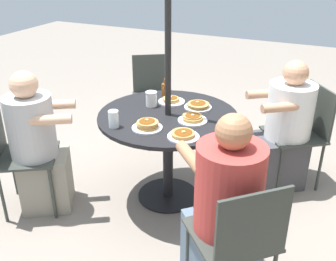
{
  "coord_description": "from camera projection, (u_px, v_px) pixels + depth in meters",
  "views": [
    {
      "loc": [
        2.49,
        1.14,
        1.93
      ],
      "look_at": [
        0.0,
        0.0,
        0.61
      ],
      "focal_mm": 42.0,
      "sensor_mm": 36.0,
      "label": 1
    }
  ],
  "objects": [
    {
      "name": "umbrella_pole",
      "position": [
        168.0,
        49.0,
        2.76
      ],
      "size": [
        0.05,
        0.05,
        2.49
      ],
      "primitive_type": "cylinder",
      "color": "black",
      "rests_on": "ground"
    },
    {
      "name": "pancake_plate_b",
      "position": [
        147.0,
        125.0,
        2.74
      ],
      "size": [
        0.22,
        0.22,
        0.07
      ],
      "color": "white",
      "rests_on": "patio_table"
    },
    {
      "name": "pancake_plate_a",
      "position": [
        172.0,
        101.0,
        3.19
      ],
      "size": [
        0.22,
        0.22,
        0.05
      ],
      "color": "white",
      "rests_on": "patio_table"
    },
    {
      "name": "patio_chair_west",
      "position": [
        153.0,
        91.0,
        4.11
      ],
      "size": [
        0.59,
        0.59,
        0.87
      ],
      "rotation": [
        0.0,
        0.0,
        -1.01
      ],
      "color": "#333833",
      "rests_on": "ground"
    },
    {
      "name": "patio_table",
      "position": [
        168.0,
        129.0,
        3.03
      ],
      "size": [
        1.07,
        1.07,
        0.74
      ],
      "color": "black",
      "rests_on": "ground"
    },
    {
      "name": "diner_north",
      "position": [
        38.0,
        149.0,
        2.97
      ],
      "size": [
        0.52,
        0.56,
        1.12
      ],
      "rotation": [
        0.0,
        0.0,
        0.55
      ],
      "color": "gray",
      "rests_on": "ground"
    },
    {
      "name": "diner_south",
      "position": [
        284.0,
        132.0,
        3.27
      ],
      "size": [
        0.57,
        0.59,
        1.1
      ],
      "rotation": [
        0.0,
        0.0,
        -2.5
      ],
      "color": "#3D3D42",
      "rests_on": "ground"
    },
    {
      "name": "patio_chair_south",
      "position": [
        303.0,
        129.0,
        3.3
      ],
      "size": [
        0.6,
        0.6,
        0.87
      ],
      "rotation": [
        0.0,
        0.0,
        -2.5
      ],
      "color": "#333833",
      "rests_on": "ground"
    },
    {
      "name": "pancake_plate_d",
      "position": [
        198.0,
        106.0,
        3.08
      ],
      "size": [
        0.22,
        0.22,
        0.05
      ],
      "color": "white",
      "rests_on": "patio_table"
    },
    {
      "name": "ground_plane",
      "position": [
        168.0,
        195.0,
        3.3
      ],
      "size": [
        12.0,
        12.0,
        0.0
      ],
      "primitive_type": "plane",
      "color": "gray"
    },
    {
      "name": "patio_chair_east",
      "position": [
        239.0,
        237.0,
        2.09
      ],
      "size": [
        0.6,
        0.6,
        0.87
      ],
      "rotation": [
        0.0,
        0.0,
        -3.95
      ],
      "color": "#333833",
      "rests_on": "ground"
    },
    {
      "name": "pancake_plate_e",
      "position": [
        183.0,
        135.0,
        2.62
      ],
      "size": [
        0.22,
        0.22,
        0.05
      ],
      "color": "white",
      "rests_on": "patio_table"
    },
    {
      "name": "diner_east",
      "position": [
        224.0,
        215.0,
        2.23
      ],
      "size": [
        0.6,
        0.59,
        1.16
      ],
      "rotation": [
        0.0,
        0.0,
        -3.95
      ],
      "color": "slate",
      "rests_on": "ground"
    },
    {
      "name": "drinking_glass_a",
      "position": [
        114.0,
        119.0,
        2.75
      ],
      "size": [
        0.07,
        0.07,
        0.12
      ],
      "primitive_type": "cylinder",
      "color": "silver",
      "rests_on": "patio_table"
    },
    {
      "name": "syrup_bottle",
      "position": [
        165.0,
        89.0,
        3.31
      ],
      "size": [
        0.09,
        0.07,
        0.15
      ],
      "color": "brown",
      "rests_on": "patio_table"
    },
    {
      "name": "pancake_plate_c",
      "position": [
        193.0,
        119.0,
        2.86
      ],
      "size": [
        0.22,
        0.22,
        0.06
      ],
      "color": "white",
      "rests_on": "patio_table"
    },
    {
      "name": "coffee_cup",
      "position": [
        151.0,
        99.0,
        3.11
      ],
      "size": [
        0.09,
        0.09,
        0.12
      ],
      "color": "white",
      "rests_on": "patio_table"
    },
    {
      "name": "patio_chair_north",
      "position": [
        15.0,
        151.0,
        2.95
      ],
      "size": [
        0.59,
        0.59,
        0.87
      ],
      "rotation": [
        0.0,
        0.0,
        0.55
      ],
      "color": "#333833",
      "rests_on": "ground"
    }
  ]
}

